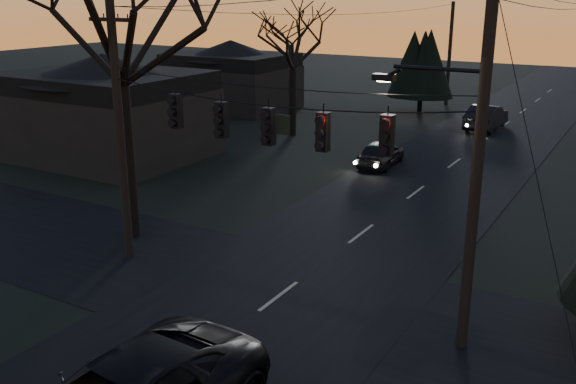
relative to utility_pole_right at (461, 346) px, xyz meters
The scene contains 13 objects.
main_road 11.41m from the utility_pole_right, 118.81° to the left, with size 8.00×120.00×0.02m, color black.
cross_road 5.50m from the utility_pole_right, behind, with size 60.00×7.00×0.02m, color black.
utility_pole_right is the anchor object (origin of this frame).
utility_pole_left 11.50m from the utility_pole_right, behind, with size 1.80×0.30×8.50m, color black, non-canonical shape.
utility_pole_far_l 37.79m from the utility_pole_right, 107.72° to the left, with size 0.30×0.30×8.00m, color black, non-canonical shape.
span_signal_assembly 7.76m from the utility_pole_right, behind, with size 11.50×0.44×1.62m.
bare_tree_left 15.05m from the utility_pole_right, behind, with size 10.52×10.52×11.20m.
bare_tree_dist 26.31m from the utility_pole_right, 129.78° to the left, with size 6.48×6.48×8.32m.
evergreen_dist 33.95m from the utility_pole_right, 111.09° to the left, with size 4.03×4.03×5.38m.
house_left_near 24.78m from the utility_pole_right, 156.04° to the left, with size 10.00×8.00×5.60m.
house_left_far 36.51m from the utility_pole_right, 134.44° to the left, with size 9.00×7.00×5.20m.
sedan_oncoming_a 17.84m from the utility_pole_right, 119.21° to the left, with size 1.60×3.97×1.35m, color black.
sedan_oncoming_b 28.47m from the utility_pole_right, 102.79° to the left, with size 1.71×4.89×1.61m, color black.
Camera 1 is at (9.02, -4.85, 8.73)m, focal length 40.00 mm.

